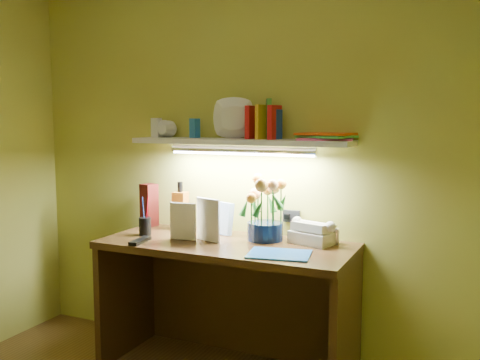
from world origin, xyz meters
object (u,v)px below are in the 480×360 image
Objects in this scene: flower_bouquet at (265,209)px; desk_clock at (331,236)px; telephone at (313,231)px; whisky_bottle at (180,206)px; desk at (226,308)px.

flower_bouquet is 4.03× the size of desk_clock.
whisky_bottle is (-0.85, 0.02, 0.08)m from telephone.
whisky_bottle reaches higher than telephone.
desk_clock is 0.95m from whisky_bottle.
telephone is at bearing -1.23° from whisky_bottle.
telephone is 0.10m from desk_clock.
desk_clock is (0.09, 0.03, -0.02)m from telephone.
flower_bouquet is at bearing -156.38° from telephone.
whisky_bottle is at bearing 171.28° from desk_clock.
whisky_bottle is at bearing 175.02° from flower_bouquet.
desk_clock is (0.36, 0.06, -0.13)m from flower_bouquet.
desk is 0.71m from desk_clock.
telephone is 0.76× the size of whisky_bottle.
whisky_bottle is at bearing -164.46° from telephone.
flower_bouquet is at bearing 39.73° from desk.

